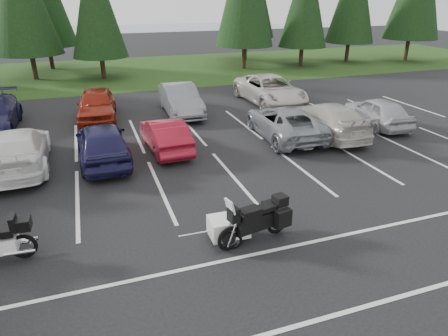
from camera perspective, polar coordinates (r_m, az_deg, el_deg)
ground at (r=12.91m, az=-10.41°, el=-5.19°), size 120.00×120.00×0.00m
grass_strip at (r=35.82m, az=-17.00°, el=12.85°), size 80.00×16.00×0.01m
lake_water at (r=66.76m, az=-15.14°, el=17.69°), size 70.00×50.00×0.02m
stall_markings at (r=14.69m, az=-11.72°, el=-1.57°), size 32.00×16.00×0.01m
conifer_5 at (r=32.89m, az=-17.97°, el=21.78°), size 4.14×4.14×9.63m
car_near_3 at (r=16.91m, az=-27.40°, el=2.40°), size 2.32×5.35×1.53m
car_near_4 at (r=16.33m, az=-16.99°, el=3.51°), size 2.01×4.73×1.59m
car_near_5 at (r=17.05m, az=-8.41°, el=4.71°), size 1.61×4.16×1.35m
car_near_6 at (r=18.65m, az=8.63°, el=6.52°), size 2.71×5.33×1.44m
car_near_7 at (r=19.35m, az=14.45°, el=6.77°), size 2.29×5.28×1.51m
car_near_8 at (r=21.51m, az=21.05°, el=7.52°), size 2.05×4.36×1.44m
car_far_2 at (r=22.19m, az=-17.73°, el=8.65°), size 2.27×4.84×1.60m
car_far_3 at (r=22.26m, az=-6.25°, el=9.67°), size 1.78×4.88×1.60m
car_far_4 at (r=24.62m, az=6.59°, el=11.05°), size 2.92×5.95×1.63m
cargo_trailer at (r=10.84m, az=0.66°, el=-8.66°), size 1.53×0.89×0.70m
adventure_motorcycle at (r=10.61m, az=4.36°, el=-6.99°), size 2.59×1.34×1.50m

